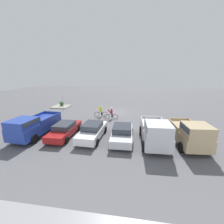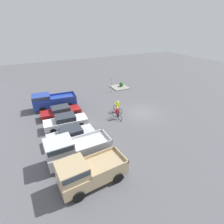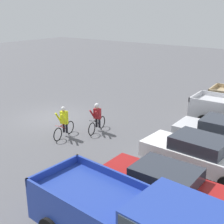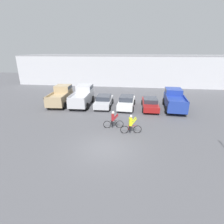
% 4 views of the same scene
% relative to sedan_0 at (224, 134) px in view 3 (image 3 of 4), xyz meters
% --- Properties ---
extents(ground_plane, '(80.00, 80.00, 0.00)m').
position_rel_sedan_0_xyz_m(ground_plane, '(1.87, -9.71, -0.71)').
color(ground_plane, '#56565B').
extents(sedan_0, '(2.07, 4.60, 1.41)m').
position_rel_sedan_0_xyz_m(sedan_0, '(0.00, 0.00, 0.00)').
color(sedan_0, silver).
rests_on(sedan_0, ground_plane).
extents(sedan_1, '(2.10, 4.76, 1.47)m').
position_rel_sedan_0_xyz_m(sedan_1, '(2.80, -0.11, 0.03)').
color(sedan_1, white).
rests_on(sedan_1, ground_plane).
extents(sedan_2, '(1.93, 4.78, 1.31)m').
position_rel_sedan_0_xyz_m(sedan_2, '(5.60, -0.14, -0.04)').
color(sedan_2, maroon).
rests_on(sedan_2, ground_plane).
extents(pickup_truck_2, '(2.55, 5.65, 2.14)m').
position_rel_sedan_0_xyz_m(pickup_truck_2, '(8.42, 0.42, 0.42)').
color(pickup_truck_2, '#233D9E').
rests_on(pickup_truck_2, ground_plane).
extents(cyclist_0, '(1.78, 0.53, 1.66)m').
position_rel_sedan_0_xyz_m(cyclist_0, '(3.55, -7.02, 0.10)').
color(cyclist_0, black).
rests_on(cyclist_0, ground_plane).
extents(cyclist_1, '(1.81, 0.54, 1.61)m').
position_rel_sedan_0_xyz_m(cyclist_1, '(1.95, -6.14, 0.10)').
color(cyclist_1, black).
rests_on(cyclist_1, ground_plane).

